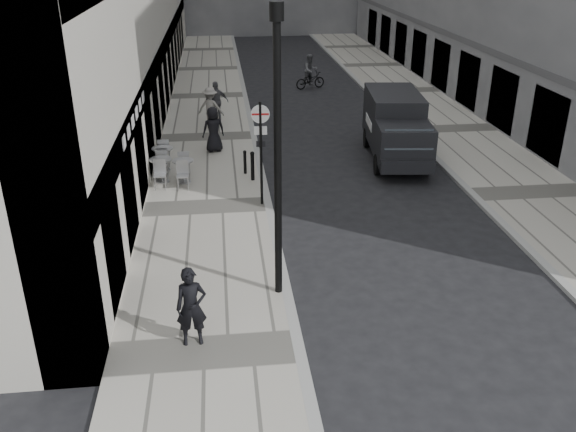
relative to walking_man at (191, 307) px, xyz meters
name	(u,v)px	position (x,y,z in m)	size (l,w,h in m)	color
sidewalk	(208,138)	(0.22, 14.92, -0.95)	(4.00, 60.00, 0.12)	#A8A397
far_sidewalk	(451,130)	(11.22, 14.92, -0.95)	(4.00, 60.00, 0.12)	#A8A397
walking_man	(191,307)	(0.00, 0.00, 0.00)	(0.65, 0.43, 1.78)	black
sign_post	(261,140)	(2.02, 7.31, 1.27)	(0.58, 0.10, 3.37)	black
lamppost	(278,145)	(2.02, 1.86, 2.87)	(0.30, 0.30, 6.76)	black
bollard_near	(253,167)	(1.85, 9.47, -0.39)	(0.13, 0.13, 0.99)	black
bollard_far	(245,163)	(1.62, 10.17, -0.48)	(0.11, 0.11, 0.82)	black
panel_van	(396,124)	(7.59, 11.51, 0.40)	(2.53, 5.49, 2.50)	black
cyclist	(310,75)	(6.10, 24.12, -0.24)	(1.93, 1.23, 1.97)	black
pedestrian_a	(217,102)	(0.66, 17.28, 0.05)	(1.10, 0.46, 1.89)	#56555A
pedestrian_b	(211,108)	(0.39, 16.24, 0.04)	(1.20, 0.69, 1.85)	gray
pedestrian_c	(213,129)	(0.50, 12.88, 0.02)	(0.89, 0.58, 1.82)	black
cafe_table_near	(163,157)	(-1.38, 10.85, -0.38)	(0.79, 1.79, 1.02)	silver
cafe_table_mid	(161,168)	(-1.36, 9.66, -0.38)	(0.78, 1.77, 1.01)	#B1B1B3
cafe_table_far	(183,169)	(-0.58, 9.53, -0.40)	(0.75, 1.70, 0.97)	#A5A5A7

